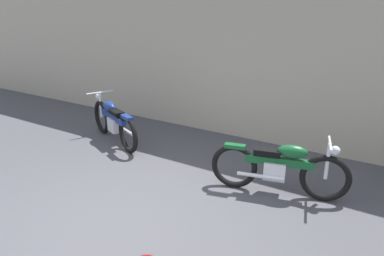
# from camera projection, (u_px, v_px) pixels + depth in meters

# --- Properties ---
(ground_plane) EXTENTS (40.00, 40.00, 0.00)m
(ground_plane) POSITION_uv_depth(u_px,v_px,m) (113.00, 228.00, 4.19)
(ground_plane) COLOR #47474C
(building_wall) EXTENTS (18.00, 0.30, 3.50)m
(building_wall) POSITION_uv_depth(u_px,v_px,m) (248.00, 50.00, 6.67)
(building_wall) COLOR #B2A893
(building_wall) RESTS_ON ground_plane
(motorcycle_blue) EXTENTS (1.86, 0.94, 0.89)m
(motorcycle_blue) POSITION_uv_depth(u_px,v_px,m) (113.00, 121.00, 6.75)
(motorcycle_blue) COLOR black
(motorcycle_blue) RESTS_ON ground_plane
(motorcycle_green) EXTENTS (1.88, 0.69, 0.86)m
(motorcycle_green) POSITION_uv_depth(u_px,v_px,m) (280.00, 167.00, 4.83)
(motorcycle_green) COLOR black
(motorcycle_green) RESTS_ON ground_plane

